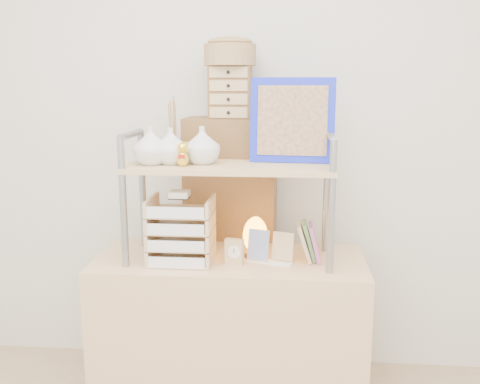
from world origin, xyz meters
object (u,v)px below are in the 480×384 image
object	(u,v)px
desk	(230,336)
salt_lamp	(255,236)
cabinet	(231,249)
letter_tray	(181,234)

from	to	relation	value
desk	salt_lamp	distance (m)	0.48
cabinet	letter_tray	xyz separation A→B (m)	(-0.17, -0.44, 0.20)
salt_lamp	desk	bearing A→B (deg)	-161.00
salt_lamp	cabinet	bearing A→B (deg)	113.59
letter_tray	desk	bearing A→B (deg)	17.96
desk	cabinet	xyz separation A→B (m)	(-0.03, 0.37, 0.30)
desk	salt_lamp	bearing A→B (deg)	19.00
letter_tray	salt_lamp	bearing A→B (deg)	18.32
cabinet	salt_lamp	xyz separation A→B (m)	(0.14, -0.33, 0.17)
cabinet	letter_tray	bearing A→B (deg)	-109.05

